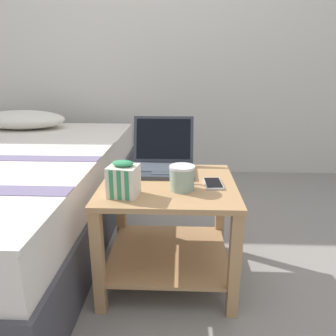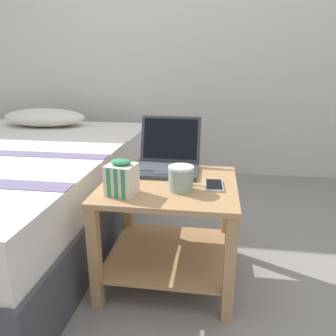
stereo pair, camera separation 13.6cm
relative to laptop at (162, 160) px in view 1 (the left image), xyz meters
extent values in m
plane|color=gray|center=(0.04, -0.19, -0.52)|extent=(8.00, 8.00, 0.00)
cube|color=beige|center=(0.04, 1.43, 0.73)|extent=(8.00, 0.05, 2.50)
ellipsoid|color=silver|center=(-1.14, 0.94, 0.04)|extent=(0.67, 0.36, 0.14)
cube|color=tan|center=(0.04, -0.19, -0.06)|extent=(0.58, 0.55, 0.02)
cube|color=tan|center=(0.04, -0.19, -0.40)|extent=(0.54, 0.51, 0.02)
cube|color=tan|center=(-0.23, -0.44, -0.29)|extent=(0.04, 0.04, 0.45)
cube|color=tan|center=(0.30, -0.44, -0.29)|extent=(0.04, 0.04, 0.45)
cube|color=tan|center=(-0.23, 0.05, -0.29)|extent=(0.04, 0.04, 0.45)
cube|color=tan|center=(0.30, 0.05, -0.29)|extent=(0.04, 0.04, 0.45)
cube|color=#333842|center=(0.00, -0.05, -0.04)|extent=(0.30, 0.24, 0.02)
cube|color=#424751|center=(0.00, -0.03, -0.03)|extent=(0.26, 0.13, 0.00)
cube|color=#424751|center=(0.00, -0.12, -0.03)|extent=(0.09, 0.05, 0.00)
cube|color=#333842|center=(0.00, 0.10, 0.08)|extent=(0.30, 0.08, 0.22)
cube|color=black|center=(0.00, 0.10, 0.08)|extent=(0.27, 0.07, 0.19)
cube|color=red|center=(0.00, 0.12, 0.10)|extent=(0.03, 0.02, 0.05)
cube|color=red|center=(-0.04, 0.09, 0.02)|extent=(0.02, 0.01, 0.03)
cube|color=black|center=(0.00, 0.10, 0.04)|extent=(0.05, 0.01, 0.03)
cylinder|color=#8CA593|center=(0.10, -0.27, 0.00)|extent=(0.10, 0.10, 0.10)
cylinder|color=silver|center=(0.10, -0.27, 0.05)|extent=(0.10, 0.10, 0.01)
cylinder|color=black|center=(0.10, -0.27, 0.04)|extent=(0.09, 0.09, 0.01)
torus|color=#8CA593|center=(0.11, -0.22, 0.00)|extent=(0.03, 0.08, 0.08)
cube|color=silver|center=(-0.13, -0.35, 0.01)|extent=(0.13, 0.12, 0.12)
cube|color=#338C59|center=(-0.17, -0.39, 0.01)|extent=(0.02, 0.00, 0.11)
cube|color=#338C59|center=(-0.14, -0.40, 0.01)|extent=(0.02, 0.00, 0.11)
cube|color=#338C59|center=(-0.11, -0.40, 0.01)|extent=(0.02, 0.00, 0.11)
ellipsoid|color=#338C59|center=(-0.13, -0.35, 0.08)|extent=(0.09, 0.07, 0.02)
cube|color=#B7BABC|center=(0.23, -0.21, -0.04)|extent=(0.08, 0.14, 0.01)
cube|color=black|center=(0.23, -0.21, -0.04)|extent=(0.07, 0.13, 0.00)
camera|label=1|loc=(0.09, -1.53, 0.44)|focal=35.00mm
camera|label=2|loc=(0.23, -1.52, 0.44)|focal=35.00mm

